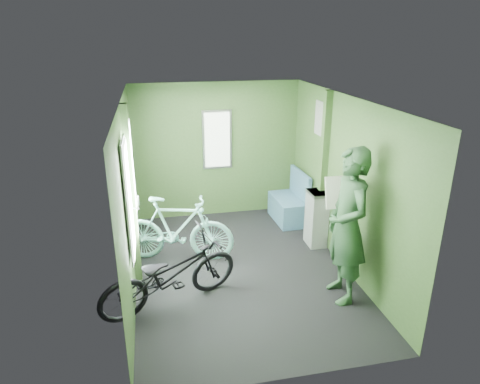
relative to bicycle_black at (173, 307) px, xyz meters
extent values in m
plane|color=black|center=(0.97, 0.66, 0.00)|extent=(4.00, 4.00, 0.00)
cube|color=silver|center=(0.97, 0.66, 2.30)|extent=(2.80, 4.00, 0.02)
cube|color=#365427|center=(0.97, 2.66, 1.15)|extent=(2.80, 0.02, 2.30)
cube|color=#365427|center=(0.97, -1.34, 1.15)|extent=(2.80, 0.02, 2.30)
cube|color=#365427|center=(-0.43, 0.66, 1.15)|extent=(0.02, 4.00, 2.30)
cube|color=#365427|center=(2.37, 0.66, 1.15)|extent=(0.02, 4.00, 2.30)
cube|color=#365427|center=(-0.39, 0.66, 1.15)|extent=(0.08, 0.12, 2.30)
cube|color=silver|center=(-0.38, 0.11, 1.35)|extent=(0.02, 0.56, 1.34)
cube|color=silver|center=(-0.38, 1.21, 1.35)|extent=(0.02, 0.56, 1.34)
cube|color=white|center=(-0.37, 0.11, 1.88)|extent=(0.00, 0.12, 0.12)
cube|color=white|center=(-0.37, 1.21, 1.88)|extent=(0.00, 0.12, 0.12)
cylinder|color=silver|center=(-0.32, 0.66, 1.10)|extent=(0.03, 0.40, 0.03)
cube|color=#365427|center=(2.32, 1.26, 1.15)|extent=(0.10, 0.10, 2.30)
cube|color=white|center=(2.35, 1.56, 1.85)|extent=(0.02, 0.40, 0.50)
cube|color=silver|center=(0.97, 2.61, 1.35)|extent=(0.50, 0.02, 1.00)
imported|color=black|center=(0.00, 0.00, 0.00)|extent=(1.87, 1.33, 0.99)
imported|color=#8CE1DA|center=(0.14, 1.12, 0.00)|extent=(1.68, 0.90, 0.98)
imported|color=#294B2D|center=(2.04, -0.20, 0.94)|extent=(0.46, 0.69, 1.89)
cube|color=silver|center=(2.04, 0.10, 1.25)|extent=(0.34, 0.14, 0.38)
cube|color=gray|center=(2.23, 1.17, 0.43)|extent=(0.25, 0.35, 0.85)
cube|color=#314F67|center=(2.09, 2.11, 0.21)|extent=(0.49, 0.84, 0.41)
cube|color=#314F67|center=(2.29, 2.11, 0.64)|extent=(0.09, 0.82, 0.46)
camera|label=1|loc=(-0.09, -4.33, 3.05)|focal=32.00mm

